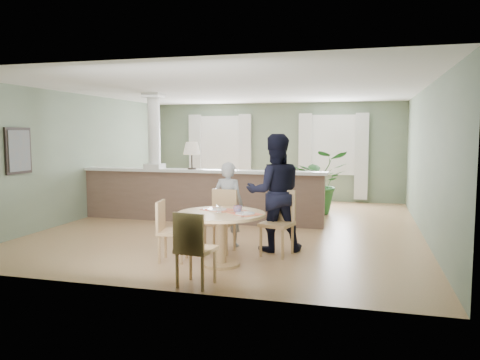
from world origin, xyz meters
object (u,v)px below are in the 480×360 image
(houseplant, at_px, (318,182))
(chair_far_boy, at_px, (222,218))
(chair_near, at_px, (193,246))
(chair_side, at_px, (168,228))
(child_person, at_px, (228,204))
(dining_table, at_px, (222,224))
(man_person, at_px, (275,193))
(sofa, at_px, (236,192))
(chair_far_man, at_px, (279,219))

(houseplant, bearing_deg, chair_far_boy, -106.02)
(chair_near, height_order, chair_side, chair_near)
(chair_far_boy, relative_size, chair_near, 1.04)
(chair_near, height_order, child_person, child_person)
(dining_table, distance_m, chair_far_boy, 0.83)
(man_person, bearing_deg, chair_side, 17.56)
(sofa, height_order, chair_side, sofa)
(chair_far_man, relative_size, chair_side, 1.12)
(chair_near, bearing_deg, chair_far_boy, -76.60)
(chair_far_boy, relative_size, man_person, 0.52)
(child_person, xyz_separation_m, man_person, (0.79, -0.09, 0.23))
(houseplant, bearing_deg, sofa, -171.27)
(sofa, bearing_deg, chair_near, -70.45)
(houseplant, bearing_deg, child_person, -107.42)
(dining_table, height_order, child_person, child_person)
(sofa, relative_size, child_person, 2.36)
(dining_table, bearing_deg, chair_side, 178.10)
(chair_side, bearing_deg, sofa, -5.55)
(man_person, bearing_deg, sofa, -84.18)
(sofa, distance_m, chair_side, 4.41)
(chair_far_boy, bearing_deg, sofa, 106.95)
(dining_table, height_order, chair_side, chair_side)
(houseplant, bearing_deg, chair_side, -110.00)
(chair_far_boy, relative_size, chair_far_man, 0.98)
(dining_table, distance_m, child_person, 1.17)
(man_person, bearing_deg, chair_far_man, 97.70)
(houseplant, xyz_separation_m, chair_near, (-0.93, -5.71, -0.22))
(sofa, height_order, chair_far_boy, chair_far_boy)
(chair_far_man, height_order, chair_side, chair_far_man)
(chair_near, relative_size, chair_side, 1.05)
(houseplant, relative_size, child_person, 1.06)
(chair_near, relative_size, child_person, 0.66)
(chair_far_boy, bearing_deg, man_person, 23.23)
(sofa, xyz_separation_m, child_person, (0.79, -3.28, 0.22))
(chair_near, bearing_deg, dining_table, -85.61)
(chair_far_boy, relative_size, child_person, 0.69)
(sofa, bearing_deg, man_person, -55.64)
(houseplant, relative_size, chair_near, 1.59)
(chair_far_boy, xyz_separation_m, chair_far_man, (0.91, 0.04, 0.01))
(chair_near, bearing_deg, chair_far_man, -104.19)
(chair_far_boy, bearing_deg, chair_far_man, 7.47)
(chair_far_man, distance_m, man_person, 0.45)
(chair_side, bearing_deg, chair_far_boy, -45.39)
(chair_near, bearing_deg, man_person, -99.18)
(chair_far_man, bearing_deg, child_person, 175.44)
(chair_side, bearing_deg, man_person, -61.40)
(chair_far_boy, height_order, chair_far_man, chair_far_man)
(chair_far_boy, xyz_separation_m, chair_side, (-0.58, -0.76, -0.05))
(sofa, relative_size, chair_side, 3.73)
(chair_far_man, xyz_separation_m, man_person, (-0.11, 0.22, 0.38))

